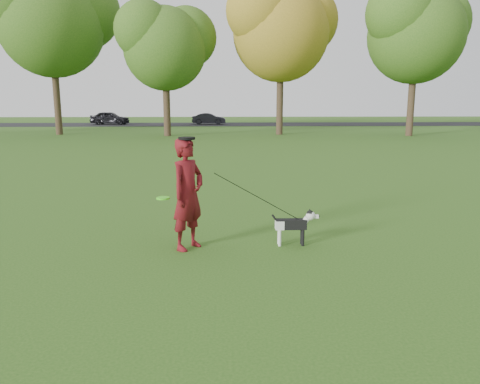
{
  "coord_description": "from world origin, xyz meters",
  "views": [
    {
      "loc": [
        -0.14,
        -7.63,
        2.59
      ],
      "look_at": [
        0.16,
        0.54,
        0.95
      ],
      "focal_mm": 35.0,
      "sensor_mm": 36.0,
      "label": 1
    }
  ],
  "objects_px": {
    "dog": "(295,223)",
    "car_mid": "(209,119)",
    "car_left": "(110,118)",
    "man": "(188,194)"
  },
  "relations": [
    {
      "from": "man",
      "to": "car_mid",
      "type": "xyz_separation_m",
      "value": [
        -0.75,
        39.72,
        -0.4
      ]
    },
    {
      "from": "car_left",
      "to": "car_mid",
      "type": "xyz_separation_m",
      "value": [
        9.88,
        0.0,
        -0.1
      ]
    },
    {
      "from": "man",
      "to": "car_left",
      "type": "relative_size",
      "value": 0.51
    },
    {
      "from": "man",
      "to": "dog",
      "type": "bearing_deg",
      "value": -49.91
    },
    {
      "from": "car_mid",
      "to": "car_left",
      "type": "bearing_deg",
      "value": 92.44
    },
    {
      "from": "man",
      "to": "car_mid",
      "type": "distance_m",
      "value": 39.73
    },
    {
      "from": "man",
      "to": "car_mid",
      "type": "height_order",
      "value": "man"
    },
    {
      "from": "dog",
      "to": "man",
      "type": "bearing_deg",
      "value": -176.57
    },
    {
      "from": "car_left",
      "to": "car_mid",
      "type": "bearing_deg",
      "value": -81.88
    },
    {
      "from": "dog",
      "to": "car_mid",
      "type": "distance_m",
      "value": 39.69
    }
  ]
}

